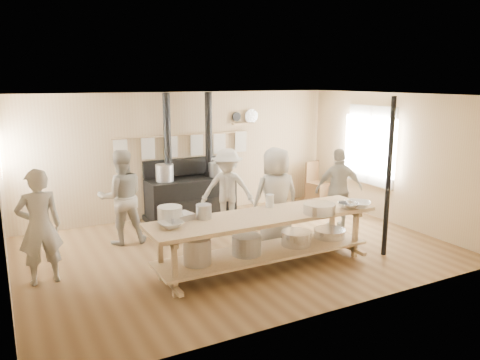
% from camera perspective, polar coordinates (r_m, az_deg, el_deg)
% --- Properties ---
extents(ground, '(7.00, 7.00, 0.00)m').
position_cam_1_polar(ground, '(8.10, -0.38, -8.43)').
color(ground, brown).
rests_on(ground, ground).
extents(room_shell, '(7.00, 7.00, 7.00)m').
position_cam_1_polar(room_shell, '(7.69, -0.39, 2.98)').
color(room_shell, tan).
rests_on(room_shell, ground).
extents(window_right, '(0.09, 1.50, 1.65)m').
position_cam_1_polar(window_right, '(10.20, 15.64, 4.10)').
color(window_right, beige).
rests_on(window_right, ground).
extents(left_opening, '(0.00, 0.90, 0.90)m').
position_cam_1_polar(left_opening, '(8.84, -27.22, 2.68)').
color(left_opening, white).
rests_on(left_opening, ground).
extents(stove, '(1.90, 0.75, 2.60)m').
position_cam_1_polar(stove, '(9.80, -6.10, -1.67)').
color(stove, black).
rests_on(stove, ground).
extents(towel_rail, '(3.00, 0.04, 0.47)m').
position_cam_1_polar(towel_rail, '(9.87, -6.81, 4.58)').
color(towel_rail, '#9D8059').
rests_on(towel_rail, ground).
extents(back_wall_shelf, '(0.63, 0.14, 0.32)m').
position_cam_1_polar(back_wall_shelf, '(10.46, 0.64, 7.51)').
color(back_wall_shelf, '#9D8059').
rests_on(back_wall_shelf, ground).
extents(prep_table, '(3.60, 0.90, 0.85)m').
position_cam_1_polar(prep_table, '(7.18, 2.87, -6.77)').
color(prep_table, '#9D8059').
rests_on(prep_table, ground).
extents(support_post, '(0.08, 0.08, 2.60)m').
position_cam_1_polar(support_post, '(7.87, 17.66, 0.23)').
color(support_post, black).
rests_on(support_post, ground).
extents(cook_far_left, '(0.63, 0.44, 1.66)m').
position_cam_1_polar(cook_far_left, '(7.14, -23.26, -5.27)').
color(cook_far_left, '#A9A395').
rests_on(cook_far_left, ground).
extents(cook_left, '(0.86, 0.70, 1.68)m').
position_cam_1_polar(cook_left, '(8.43, -14.25, -2.04)').
color(cook_left, '#A9A395').
rests_on(cook_left, ground).
extents(cook_center, '(0.91, 0.65, 1.73)m').
position_cam_1_polar(cook_center, '(8.06, 4.38, -2.11)').
color(cook_center, '#A9A395').
rests_on(cook_center, ground).
extents(cook_right, '(1.00, 0.67, 1.58)m').
position_cam_1_polar(cook_right, '(9.16, 11.97, -1.12)').
color(cook_right, '#A9A395').
rests_on(cook_right, ground).
extents(cook_by_window, '(1.17, 0.97, 1.58)m').
position_cam_1_polar(cook_by_window, '(8.96, -1.55, -1.16)').
color(cook_by_window, '#A9A395').
rests_on(cook_by_window, ground).
extents(chair, '(0.55, 0.55, 0.96)m').
position_cam_1_polar(chair, '(11.21, 9.45, -1.25)').
color(chair, brown).
rests_on(chair, ground).
extents(bowl_white_a, '(0.38, 0.38, 0.08)m').
position_cam_1_polar(bowl_white_a, '(6.54, -8.41, -5.39)').
color(bowl_white_a, white).
rests_on(bowl_white_a, prep_table).
extents(bowl_steel_a, '(0.41, 0.41, 0.09)m').
position_cam_1_polar(bowl_steel_a, '(6.82, -8.19, -4.61)').
color(bowl_steel_a, silver).
rests_on(bowl_steel_a, prep_table).
extents(bowl_white_b, '(0.55, 0.55, 0.09)m').
position_cam_1_polar(bowl_white_b, '(7.71, 14.21, -2.89)').
color(bowl_white_b, white).
rests_on(bowl_white_b, prep_table).
extents(bowl_steel_b, '(0.44, 0.44, 0.10)m').
position_cam_1_polar(bowl_steel_b, '(7.58, 13.05, -3.07)').
color(bowl_steel_b, silver).
rests_on(bowl_steel_b, prep_table).
extents(roasting_pan, '(0.47, 0.37, 0.09)m').
position_cam_1_polar(roasting_pan, '(6.85, -7.49, -4.52)').
color(roasting_pan, '#B2B2B7').
rests_on(roasting_pan, prep_table).
extents(mixing_bowl_large, '(0.60, 0.60, 0.16)m').
position_cam_1_polar(mixing_bowl_large, '(7.22, 9.65, -3.44)').
color(mixing_bowl_large, silver).
rests_on(mixing_bowl_large, prep_table).
extents(bucket_galv, '(0.23, 0.23, 0.21)m').
position_cam_1_polar(bucket_galv, '(6.88, -4.44, -3.85)').
color(bucket_galv, gray).
rests_on(bucket_galv, prep_table).
extents(deep_bowl_enamel, '(0.45, 0.45, 0.22)m').
position_cam_1_polar(deep_bowl_enamel, '(6.79, -8.54, -4.13)').
color(deep_bowl_enamel, white).
rests_on(deep_bowl_enamel, prep_table).
extents(pitcher, '(0.16, 0.16, 0.21)m').
position_cam_1_polar(pitcher, '(7.48, 3.65, -2.54)').
color(pitcher, white).
rests_on(pitcher, prep_table).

